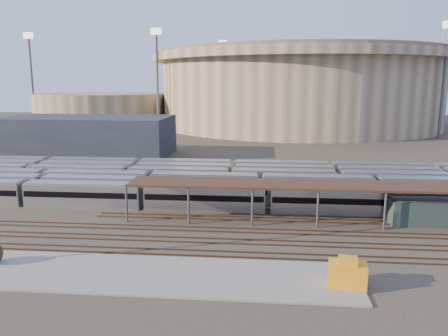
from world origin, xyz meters
The scene contains 14 objects.
ground centered at (0.00, 0.00, 0.00)m, with size 420.00×420.00×0.00m, color #383026.
apron centered at (-5.00, -15.00, 0.10)m, with size 50.00×9.00×0.20m, color gray.
subway_trains centered at (-1.54, 18.50, 1.80)m, with size 125.71×23.90×3.60m.
inspection_shed centered at (22.00, 4.00, 4.98)m, with size 60.30×6.00×5.30m.
empty_tracks centered at (0.00, -5.00, 0.09)m, with size 170.00×9.62×0.18m.
stadium centered at (25.00, 140.00, 16.47)m, with size 124.00×124.00×32.50m.
secondary_arena centered at (-60.00, 130.00, 7.00)m, with size 56.00×56.00×14.00m, color tan.
service_building centered at (-35.00, 55.00, 5.00)m, with size 42.00×20.00×10.00m, color #1E232D.
floodlight_0 centered at (-30.00, 110.00, 20.65)m, with size 4.00×1.00×38.40m.
floodlight_1 centered at (-85.00, 120.00, 20.65)m, with size 4.00×1.00×38.40m.
floodlight_2 centered at (70.00, 100.00, 20.65)m, with size 4.00×1.00×38.40m.
floodlight_3 centered at (-10.00, 160.00, 20.65)m, with size 4.00×1.00×38.40m.
teal_boxcar centered at (34.98, 4.00, 1.71)m, with size 14.63×2.83×3.41m, color #1B4244.
yellow_equipment centered at (18.50, -15.75, 1.29)m, with size 3.49×2.18×2.18m, color orange.
Camera 1 is at (10.56, -54.60, 18.94)m, focal length 35.00 mm.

